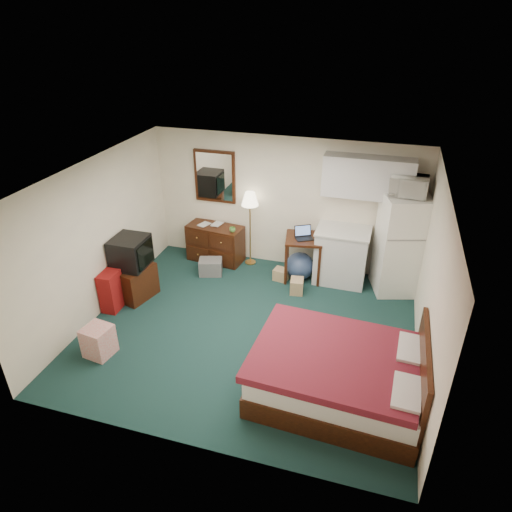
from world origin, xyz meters
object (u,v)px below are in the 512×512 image
(kitchen_counter, at_px, (341,256))
(fridge, at_px, (400,244))
(dresser, at_px, (216,243))
(desk, at_px, (303,257))
(tv_stand, at_px, (133,281))
(bed, at_px, (337,375))
(floor_lamp, at_px, (250,229))
(suitcase, at_px, (112,290))

(kitchen_counter, height_order, fridge, fridge)
(dresser, xyz_separation_m, kitchen_counter, (2.46, -0.07, 0.13))
(desk, relative_size, tv_stand, 1.28)
(desk, height_order, bed, desk)
(floor_lamp, height_order, suitcase, floor_lamp)
(suitcase, bearing_deg, kitchen_counter, 27.77)
(bed, bearing_deg, fridge, 80.48)
(fridge, relative_size, bed, 0.86)
(dresser, distance_m, tv_stand, 1.86)
(fridge, distance_m, tv_stand, 4.63)
(fridge, xyz_separation_m, bed, (-0.65, -2.86, -0.56))
(kitchen_counter, relative_size, bed, 0.48)
(dresser, bearing_deg, suitcase, -110.13)
(kitchen_counter, bearing_deg, floor_lamp, 176.21)
(floor_lamp, xyz_separation_m, bed, (2.09, -3.03, -0.41))
(desk, xyz_separation_m, fridge, (1.65, 0.07, 0.48))
(tv_stand, bearing_deg, fridge, 34.17)
(kitchen_counter, height_order, suitcase, kitchen_counter)
(dresser, relative_size, floor_lamp, 0.73)
(suitcase, bearing_deg, bed, -14.96)
(desk, distance_m, tv_stand, 3.05)
(dresser, distance_m, bed, 4.06)
(floor_lamp, relative_size, fridge, 0.83)
(fridge, xyz_separation_m, tv_stand, (-4.33, -1.52, -0.59))
(desk, bearing_deg, fridge, -7.18)
(desk, xyz_separation_m, suitcase, (-2.83, -1.87, -0.07))
(dresser, distance_m, floor_lamp, 0.79)
(fridge, bearing_deg, desk, 166.16)
(kitchen_counter, xyz_separation_m, fridge, (0.97, -0.03, 0.39))
(desk, relative_size, suitcase, 1.21)
(floor_lamp, distance_m, desk, 1.16)
(floor_lamp, relative_size, tv_stand, 2.30)
(floor_lamp, height_order, kitchen_counter, floor_lamp)
(fridge, bearing_deg, tv_stand, -176.99)
(floor_lamp, relative_size, bed, 0.71)
(fridge, distance_m, suitcase, 4.92)
(kitchen_counter, distance_m, fridge, 1.05)
(dresser, xyz_separation_m, desk, (1.78, -0.17, 0.04))
(floor_lamp, bearing_deg, kitchen_counter, -4.53)
(fridge, height_order, tv_stand, fridge)
(fridge, bearing_deg, kitchen_counter, 161.90)
(floor_lamp, bearing_deg, dresser, -174.23)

